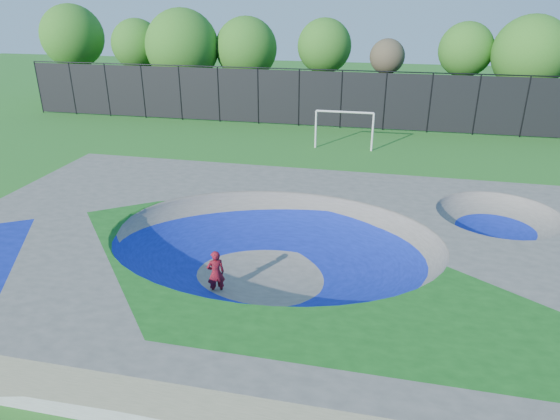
# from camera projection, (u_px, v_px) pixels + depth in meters

# --- Properties ---
(ground) EXTENTS (120.00, 120.00, 0.00)m
(ground) POSITION_uv_depth(u_px,v_px,m) (274.00, 275.00, 16.78)
(ground) COLOR #1F651C
(ground) RESTS_ON ground
(skate_deck) EXTENTS (22.00, 14.00, 1.50)m
(skate_deck) POSITION_uv_depth(u_px,v_px,m) (274.00, 256.00, 16.49)
(skate_deck) COLOR gray
(skate_deck) RESTS_ON ground
(skater) EXTENTS (0.67, 0.60, 1.54)m
(skater) POSITION_uv_depth(u_px,v_px,m) (216.00, 273.00, 15.41)
(skater) COLOR red
(skater) RESTS_ON ground
(skateboard) EXTENTS (0.78, 0.59, 0.05)m
(skateboard) POSITION_uv_depth(u_px,v_px,m) (217.00, 294.00, 15.71)
(skateboard) COLOR black
(skateboard) RESTS_ON ground
(soccer_goal) EXTENTS (3.56, 0.12, 2.35)m
(soccer_goal) POSITION_uv_depth(u_px,v_px,m) (344.00, 123.00, 30.02)
(soccer_goal) COLOR silver
(soccer_goal) RESTS_ON ground
(fence) EXTENTS (48.09, 0.09, 4.04)m
(fence) POSITION_uv_depth(u_px,v_px,m) (341.00, 98.00, 34.81)
(fence) COLOR black
(fence) RESTS_ON ground
(treeline) EXTENTS (53.68, 6.97, 8.15)m
(treeline) POSITION_uv_depth(u_px,v_px,m) (355.00, 47.00, 38.20)
(treeline) COLOR #402920
(treeline) RESTS_ON ground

